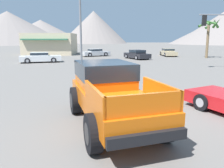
{
  "coord_description": "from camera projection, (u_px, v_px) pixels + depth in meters",
  "views": [
    {
      "loc": [
        -0.53,
        -7.01,
        2.7
      ],
      "look_at": [
        -0.44,
        0.57,
        1.12
      ],
      "focal_mm": 35.0,
      "sensor_mm": 36.0,
      "label": 1
    }
  ],
  "objects": [
    {
      "name": "distant_mountain_range",
      "position": [
        145.0,
        27.0,
        119.89
      ],
      "size": [
        182.79,
        76.25,
        20.84
      ],
      "color": "gray",
      "rests_on": "ground_plane"
    },
    {
      "name": "traffic_light_main",
      "position": [
        224.0,
        29.0,
        19.26
      ],
      "size": [
        4.01,
        0.38,
        5.01
      ],
      "rotation": [
        0.0,
        0.0,
        3.14
      ],
      "color": "slate",
      "rests_on": "ground_plane"
    },
    {
      "name": "ground_plane",
      "position": [
        125.0,
        120.0,
        7.42
      ],
      "size": [
        320.0,
        320.0,
        0.0
      ],
      "primitive_type": "plane",
      "color": "slate"
    },
    {
      "name": "parked_car_dark",
      "position": [
        137.0,
        54.0,
        29.77
      ],
      "size": [
        3.41,
        4.66,
        1.22
      ],
      "rotation": [
        0.0,
        0.0,
        0.43
      ],
      "color": "#232328",
      "rests_on": "ground_plane"
    },
    {
      "name": "palm_tree_tall",
      "position": [
        209.0,
        28.0,
        30.62
      ],
      "size": [
        2.59,
        2.76,
        5.52
      ],
      "color": "brown",
      "rests_on": "ground_plane"
    },
    {
      "name": "parked_car_tan",
      "position": [
        168.0,
        52.0,
        34.97
      ],
      "size": [
        1.92,
        4.58,
        1.19
      ],
      "rotation": [
        0.0,
        0.0,
        3.14
      ],
      "color": "tan",
      "rests_on": "ground_plane"
    },
    {
      "name": "parked_car_white",
      "position": [
        40.0,
        57.0,
        25.38
      ],
      "size": [
        4.9,
        3.07,
        1.16
      ],
      "rotation": [
        0.0,
        0.0,
        5.01
      ],
      "color": "white",
      "rests_on": "ground_plane"
    },
    {
      "name": "parked_car_silver",
      "position": [
        96.0,
        52.0,
        34.39
      ],
      "size": [
        4.65,
        3.54,
        1.15
      ],
      "rotation": [
        0.0,
        0.0,
        5.2
      ],
      "color": "#B7BABF",
      "rests_on": "ground_plane"
    },
    {
      "name": "street_lamp_post",
      "position": [
        80.0,
        8.0,
        14.44
      ],
      "size": [
        0.9,
        0.24,
        7.78
      ],
      "color": "slate",
      "rests_on": "ground_plane"
    },
    {
      "name": "orange_pickup_truck",
      "position": [
        109.0,
        89.0,
        7.12
      ],
      "size": [
        3.26,
        5.39,
        1.91
      ],
      "rotation": [
        0.0,
        0.0,
        0.29
      ],
      "color": "orange",
      "rests_on": "ground_plane"
    },
    {
      "name": "storefront_building",
      "position": [
        51.0,
        44.0,
        38.76
      ],
      "size": [
        8.29,
        7.8,
        3.63
      ],
      "color": "beige",
      "rests_on": "ground_plane"
    }
  ]
}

